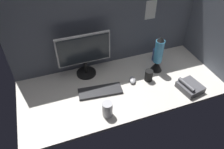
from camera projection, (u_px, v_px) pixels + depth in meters
ground_plane at (123, 85)px, 194.26cm from camera, size 180.00×80.00×3.00cm
cubicle_wall_back at (109, 24)px, 193.79cm from camera, size 180.00×5.50×79.84cm
cubicle_wall_side at (218, 27)px, 189.59cm from camera, size 5.00×80.00×79.84cm
monitor at (84, 53)px, 189.16cm from camera, size 47.31×18.00×40.58cm
keyboard at (100, 91)px, 184.85cm from camera, size 38.21×16.99×2.00cm
mouse at (132, 80)px, 194.65cm from camera, size 8.58×10.95×3.40cm
mug_steel at (107, 109)px, 162.95cm from camera, size 7.92×7.92×12.64cm
mug_black_travel at (149, 76)px, 193.73cm from camera, size 7.07×7.07×10.36cm
mug_ceramic_blue at (156, 55)px, 215.88cm from camera, size 10.97×6.89×12.63cm
lava_lamp at (158, 57)px, 198.12cm from camera, size 11.03×11.03×36.08cm
desk_phone at (190, 87)px, 185.64cm from camera, size 19.95×21.59×8.80cm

